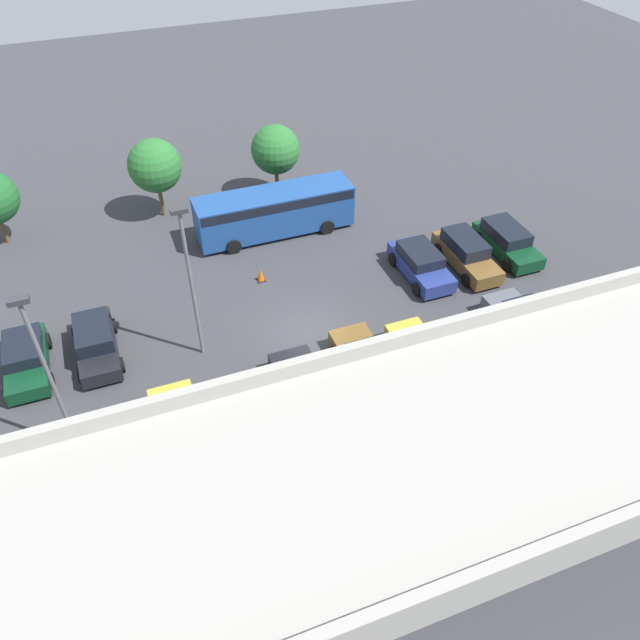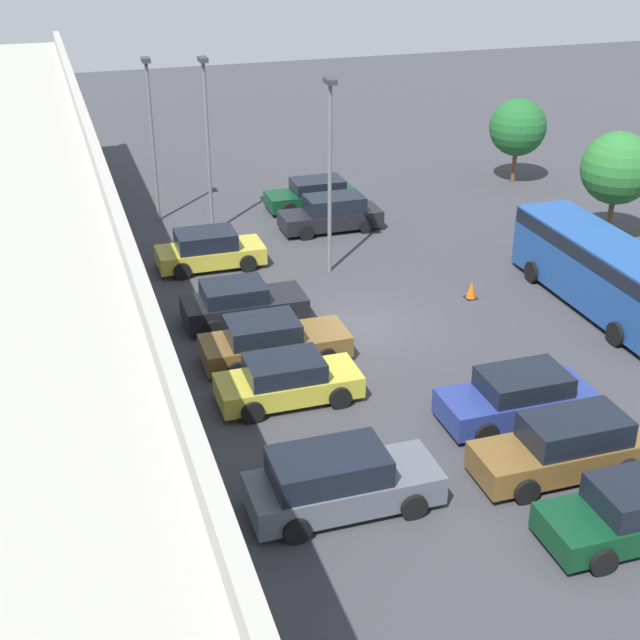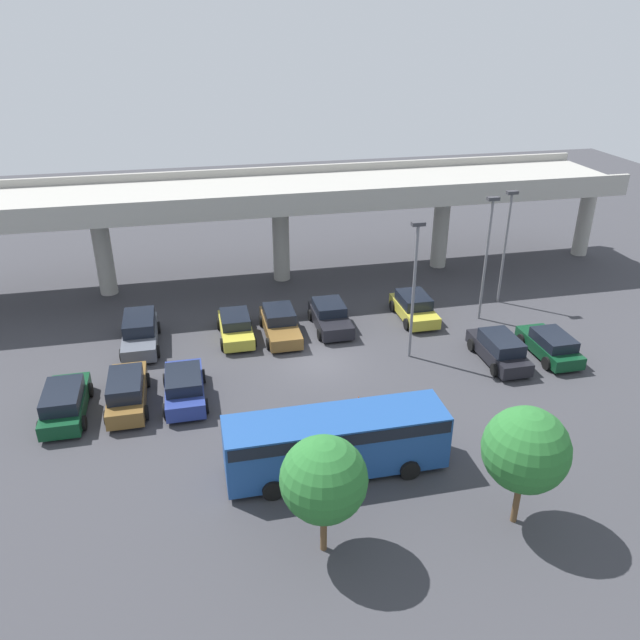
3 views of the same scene
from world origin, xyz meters
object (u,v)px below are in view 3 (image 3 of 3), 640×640
at_px(parked_car_1, 140,333).
at_px(parked_car_6, 414,307).
at_px(parked_car_3, 236,327).
at_px(lamp_post_mid_lot, 487,250).
at_px(parked_car_8, 550,345).
at_px(lamp_post_by_overpass, 414,281).
at_px(parked_car_7, 499,349).
at_px(shuttle_bus, 336,439).
at_px(parked_car_4, 280,324).
at_px(lamp_post_near_aisle, 506,238).
at_px(tree_front_centre, 526,450).
at_px(parked_car_2, 184,386).
at_px(tree_front_left, 324,479).
at_px(parked_car_0, 65,402).
at_px(parked_car_5, 330,316).
at_px(traffic_cone, 358,402).
at_px(parked_car_9, 127,391).

relative_size(parked_car_1, parked_car_6, 1.13).
relative_size(parked_car_3, lamp_post_mid_lot, 0.56).
height_order(parked_car_8, lamp_post_by_overpass, lamp_post_by_overpass).
xyz_separation_m(parked_car_7, shuttle_bus, (-10.87, -6.91, 0.82)).
distance_m(parked_car_4, lamp_post_near_aisle, 15.40).
distance_m(parked_car_6, shuttle_bus, 15.49).
xyz_separation_m(lamp_post_by_overpass, tree_front_centre, (-0.47, -12.82, -1.26)).
distance_m(parked_car_4, lamp_post_by_overpass, 8.71).
bearing_deg(parked_car_8, parked_car_4, 67.58).
bearing_deg(lamp_post_mid_lot, tree_front_centre, -111.24).
bearing_deg(parked_car_1, parked_car_2, 20.27).
bearing_deg(tree_front_left, parked_car_3, 94.85).
distance_m(parked_car_0, parked_car_1, 7.26).
relative_size(parked_car_5, parked_car_8, 1.00).
bearing_deg(parked_car_5, parked_car_0, -65.97).
relative_size(parked_car_0, parked_car_6, 1.07).
relative_size(shuttle_bus, traffic_cone, 13.02).
bearing_deg(tree_front_left, lamp_post_mid_lot, 49.91).
height_order(parked_car_2, parked_car_9, parked_car_9).
relative_size(parked_car_4, parked_car_8, 1.11).
height_order(parked_car_4, parked_car_8, parked_car_4).
distance_m(parked_car_1, parked_car_4, 8.06).
bearing_deg(lamp_post_mid_lot, parked_car_0, -166.77).
height_order(parked_car_0, lamp_post_near_aisle, lamp_post_near_aisle).
xyz_separation_m(parked_car_7, traffic_cone, (-8.72, -2.73, -0.43)).
height_order(parked_car_9, tree_front_left, tree_front_left).
bearing_deg(parked_car_6, parked_car_0, -71.76).
bearing_deg(lamp_post_by_overpass, lamp_post_mid_lot, 31.56).
relative_size(parked_car_0, lamp_post_by_overpass, 0.60).
distance_m(parked_car_7, tree_front_centre, 12.55).
bearing_deg(shuttle_bus, tree_front_centre, -36.40).
bearing_deg(parked_car_1, shuttle_bus, 32.50).
bearing_deg(parked_car_7, parked_car_0, 90.86).
height_order(parked_car_0, parked_car_3, parked_car_0).
relative_size(parked_car_6, traffic_cone, 6.21).
distance_m(parked_car_6, traffic_cone, 10.79).
relative_size(parked_car_3, parked_car_9, 0.90).
bearing_deg(parked_car_2, parked_car_6, -66.04).
xyz_separation_m(parked_car_4, parked_car_9, (-8.44, -5.84, 0.10)).
bearing_deg(parked_car_4, lamp_post_mid_lot, 87.55).
height_order(parked_car_2, parked_car_5, parked_car_2).
xyz_separation_m(parked_car_4, tree_front_centre, (6.13, -17.00, 2.59)).
bearing_deg(lamp_post_near_aisle, tree_front_left, -131.15).
distance_m(lamp_post_mid_lot, traffic_cone, 13.54).
xyz_separation_m(parked_car_0, parked_car_8, (25.46, 0.26, -0.05)).
height_order(parked_car_4, lamp_post_near_aisle, lamp_post_near_aisle).
relative_size(parked_car_2, parked_car_7, 0.99).
height_order(parked_car_1, shuttle_bus, shuttle_bus).
height_order(parked_car_7, lamp_post_mid_lot, lamp_post_mid_lot).
xyz_separation_m(shuttle_bus, lamp_post_mid_lot, (12.24, 12.16, 2.99)).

